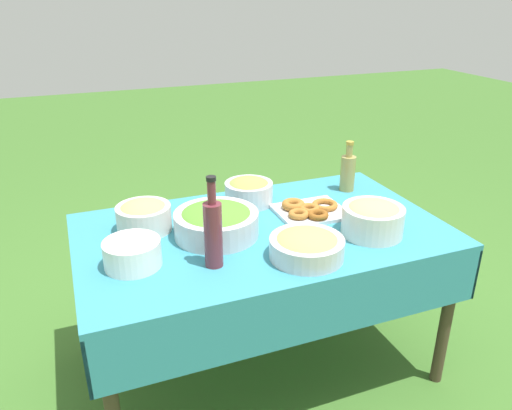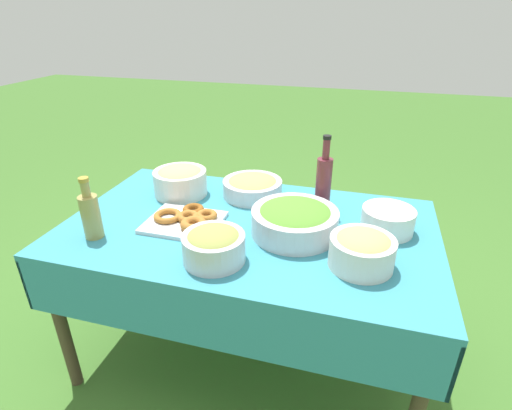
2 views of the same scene
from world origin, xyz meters
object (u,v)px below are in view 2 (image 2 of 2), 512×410
Objects in this scene: fruit_bowl at (252,186)px; olive_bowl at (214,245)px; donut_platter at (186,220)px; plate_stack at (388,220)px; pasta_bowl at (180,180)px; olive_oil_bottle at (91,214)px; salad_bowl at (295,219)px; wine_bottle at (323,183)px; bread_bowl at (362,249)px.

fruit_bowl is 0.54m from olive_bowl.
donut_platter is 1.46× the size of plate_stack.
olive_oil_bottle is at bearing 71.24° from pasta_bowl.
pasta_bowl is 1.12× the size of olive_bowl.
salad_bowl is at bearing 18.71° from plate_stack.
plate_stack is 0.30m from wine_bottle.
olive_bowl is at bearing 126.61° from pasta_bowl.
salad_bowl reaches higher than plate_stack.
plate_stack is at bearing -107.97° from bread_bowl.
fruit_bowl is at bearing -118.67° from donut_platter.
donut_platter is at bearing 61.33° from fruit_bowl.
olive_bowl is at bearing 32.77° from plate_stack.
fruit_bowl is 1.26× the size of olive_bowl.
pasta_bowl is at bearing -23.55° from bread_bowl.
pasta_bowl is 0.89× the size of fruit_bowl.
bread_bowl is (-0.84, 0.37, -0.01)m from pasta_bowl.
wine_bottle reaches higher than salad_bowl.
pasta_bowl is at bearing 0.42° from wine_bottle.
plate_stack is (-0.93, 0.10, -0.02)m from pasta_bowl.
olive_bowl is (0.23, 0.26, 0.00)m from salad_bowl.
olive_bowl reaches higher than fruit_bowl.
wine_bottle is (-0.81, -0.45, 0.04)m from olive_oil_bottle.
plate_stack is at bearing -168.24° from donut_platter.
olive_bowl is at bearing 47.63° from salad_bowl.
donut_platter is at bearing -147.89° from olive_oil_bottle.
bread_bowl is (-0.99, -0.08, -0.03)m from olive_oil_bottle.
bread_bowl is at bearing 149.51° from salad_bowl.
pasta_bowl is 1.00× the size of olive_oil_bottle.
bread_bowl is at bearing -175.38° from olive_oil_bottle.
wine_bottle reaches higher than fruit_bowl.
pasta_bowl reaches higher than salad_bowl.
wine_bottle is (-0.08, -0.22, 0.07)m from salad_bowl.
donut_platter is at bearing 27.28° from wine_bottle.
bread_bowl is at bearing 139.31° from fruit_bowl.
salad_bowl is at bearing 159.80° from pasta_bowl.
plate_stack is at bearing 159.22° from wine_bottle.
donut_platter is 1.36× the size of olive_bowl.
plate_stack is 0.69m from olive_bowl.
wine_bottle is 0.35m from fruit_bowl.
olive_oil_bottle is 0.93m from wine_bottle.
plate_stack is (-0.78, -0.16, 0.03)m from donut_platter.
olive_oil_bottle is 0.50m from olive_bowl.
salad_bowl is at bearing -30.49° from bread_bowl.
olive_oil_bottle is 1.12× the size of olive_bowl.
wine_bottle reaches higher than plate_stack.
fruit_bowl is (0.25, -0.29, -0.01)m from salad_bowl.
salad_bowl is 1.13× the size of donut_platter.
olive_bowl is at bearing 11.88° from bread_bowl.
bread_bowl is (-0.69, 0.11, 0.05)m from donut_platter.
wine_bottle is at bearing -123.18° from olive_bowl.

